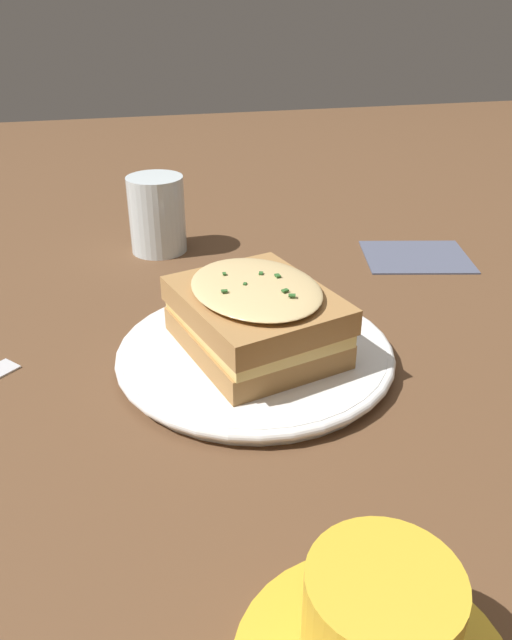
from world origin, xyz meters
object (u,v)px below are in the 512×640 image
water_glass (157,215)px  napkin (416,256)px  sandwich (256,317)px  dinner_plate (256,355)px  teacup_with_saucer (377,636)px

water_glass → napkin: 0.32m
sandwich → napkin: (0.25, 0.19, -0.05)m
sandwich → water_glass: bearing=101.0°
dinner_plate → water_glass: bearing=101.1°
sandwich → napkin: size_ratio=1.35×
sandwich → napkin: bearing=37.9°
sandwich → teacup_with_saucer: sandwich is taller
dinner_plate → napkin: size_ratio=1.94×
dinner_plate → napkin: 0.31m
dinner_plate → water_glass: water_glass is taller
teacup_with_saucer → water_glass: (-0.05, 0.58, 0.02)m
dinner_plate → teacup_with_saucer: bearing=-92.0°
teacup_with_saucer → napkin: (0.26, 0.48, -0.03)m
water_glass → napkin: (0.31, -0.10, -0.05)m
sandwich → water_glass: (-0.06, 0.29, -0.00)m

